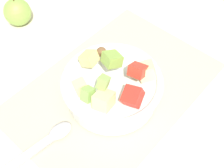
# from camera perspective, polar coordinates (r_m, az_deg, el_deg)

# --- Properties ---
(ground_plane) EXTENTS (2.40, 2.40, 0.00)m
(ground_plane) POSITION_cam_1_polar(r_m,az_deg,el_deg) (0.74, 0.32, -1.04)
(ground_plane) COLOR silver
(placemat) EXTENTS (0.51, 0.34, 0.01)m
(placemat) POSITION_cam_1_polar(r_m,az_deg,el_deg) (0.74, 0.32, -0.90)
(placemat) COLOR #BCB299
(placemat) RESTS_ON ground_plane
(salad_bowl) EXTENTS (0.24, 0.24, 0.13)m
(salad_bowl) POSITION_cam_1_polar(r_m,az_deg,el_deg) (0.69, 0.04, -0.40)
(salad_bowl) COLOR white
(salad_bowl) RESTS_ON placemat
(serving_spoon) EXTENTS (0.24, 0.06, 0.01)m
(serving_spoon) POSITION_cam_1_polar(r_m,az_deg,el_deg) (0.67, -13.76, -11.45)
(serving_spoon) COLOR #B7B7BC
(serving_spoon) RESTS_ON placemat
(whole_apple) EXTENTS (0.08, 0.08, 0.09)m
(whole_apple) POSITION_cam_1_polar(r_m,az_deg,el_deg) (0.92, -17.53, 13.08)
(whole_apple) COLOR #8CB74C
(whole_apple) RESTS_ON ground_plane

